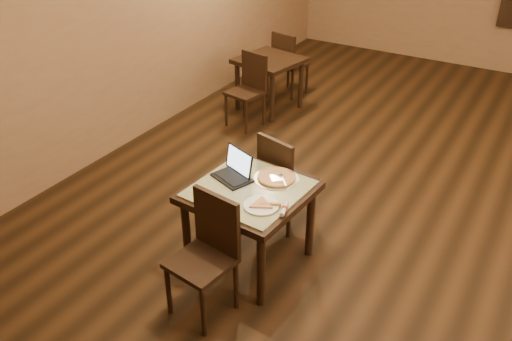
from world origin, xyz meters
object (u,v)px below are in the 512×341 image
Objects in this scene: other_table_b_chair_near at (249,85)px; other_table_b_chair_far at (287,60)px; chair_main_far at (282,177)px; pizza_pan at (276,178)px; other_table_b at (269,67)px; tiled_table at (249,198)px; chair_main_near at (208,249)px; laptop at (235,170)px.

other_table_b_chair_near is 1.10m from other_table_b_chair_far.
chair_main_far reaches higher than pizza_pan.
other_table_b_chair_far is (-1.48, 2.89, -0.01)m from chair_main_far.
other_table_b is at bearing 101.96° from other_table_b_chair_far.
chair_main_near is (0.01, -0.61, -0.10)m from tiled_table.
pizza_pan is at bearing 124.78° from chair_main_far.
chair_main_far is 2.49× the size of laptop.
other_table_b_chair_far is (-1.63, 3.27, -0.23)m from pizza_pan.
laptop is at bearing 156.87° from tiled_table.
other_table_b_chair_far reaches higher than pizza_pan.
other_table_b_chair_far is (-1.52, 4.13, -0.03)m from chair_main_near.
chair_main_near reaches higher than tiled_table.
chair_main_far is at bearing 91.13° from laptop.
chair_main_near is 2.60× the size of pizza_pan.
tiled_table is 3.31m from other_table_b.
laptop is at bearing 114.30° from chair_main_near.
pizza_pan is at bearing 90.60° from chair_main_near.
chair_main_near is at bearing -97.22° from pizza_pan.
other_table_b_chair_far is at bearing 118.02° from chair_main_near.
pizza_pan is (0.11, 0.85, 0.21)m from chair_main_near.
tiled_table is 0.63m from chair_main_far.
tiled_table is at bearing 123.62° from other_table_b_chair_far.
other_table_b is (-1.47, 2.34, 0.06)m from chair_main_far.
chair_main_far is 2.77m from other_table_b.
other_table_b_chair_near is (-1.60, 2.17, -0.23)m from pizza_pan.
other_table_b is (-1.50, 3.57, 0.05)m from chair_main_near.
other_table_b_chair_near is at bearing 124.03° from chair_main_near.
chair_main_near reaches higher than laptop.
other_table_b is (-1.61, 2.72, -0.16)m from pizza_pan.
chair_main_near is at bearing -56.79° from other_table_b.
chair_main_far is 1.02× the size of other_table_b_chair_near.
chair_main_near is 3.37m from other_table_b_chair_near.
other_table_b_chair_near is (-1.28, 2.31, -0.29)m from laptop.
other_table_b_chair_far is at bearing 101.96° from other_table_b_chair_near.
other_table_b is at bearing 120.73° from tiled_table.
tiled_table is 0.29m from pizza_pan.
chair_main_far is 2.53× the size of pizza_pan.
tiled_table is 2.53× the size of laptop.
other_table_b is (-1.29, 2.86, -0.21)m from laptop.
chair_main_near is 4.40m from other_table_b_chair_far.
tiled_table is 1.04× the size of other_table_b_chair_far.
pizza_pan is at bearing -43.24° from other_table_b_chair_near.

